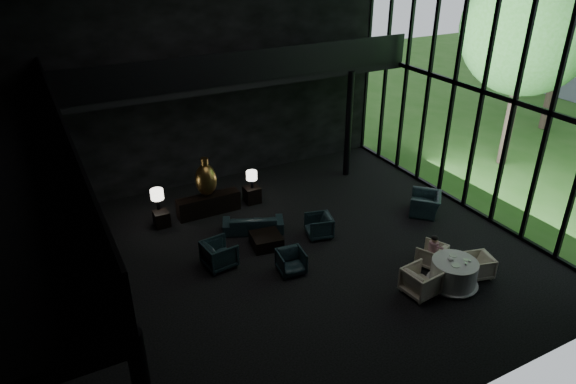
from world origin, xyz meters
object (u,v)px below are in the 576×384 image
table_lamp_right (252,176)px  sofa (253,222)px  lounge_armchair_east (319,225)px  dining_chair_north (431,255)px  child (434,245)px  lounge_armchair_south (291,261)px  window_armchair (426,200)px  side_table_left (162,219)px  side_table_right (252,195)px  dining_chair_west (421,279)px  coffee_table (266,240)px  table_lamp_left (157,195)px  dining_table (453,275)px  bronze_urn (206,179)px  lounge_armchair_west (219,252)px  dining_chair_east (478,266)px  console (209,205)px

table_lamp_right → sofa: (-0.76, -1.74, -0.67)m
sofa → lounge_armchair_east: 2.05m
dining_chair_north → child: size_ratio=1.18×
lounge_armchair_south → window_armchair: window_armchair is taller
side_table_left → side_table_right: size_ratio=0.90×
side_table_left → child: size_ratio=0.89×
table_lamp_right → dining_chair_west: bearing=-74.9°
table_lamp_right → coffee_table: size_ratio=0.72×
side_table_left → lounge_armchair_east: lounge_armchair_east is taller
table_lamp_left → dining_table: (5.97, -6.84, -0.67)m
child → side_table_left: bearing=-43.5°
table_lamp_right → window_armchair: size_ratio=0.56×
table_lamp_right → bronze_urn: bearing=178.9°
lounge_armchair_east → lounge_armchair_south: bearing=-37.9°
side_table_left → child: (6.04, -5.73, 0.48)m
lounge_armchair_west → dining_chair_west: (4.14, -3.57, -0.03)m
lounge_armchair_south → dining_chair_east: size_ratio=1.05×
console → dining_chair_west: (3.38, -6.55, 0.11)m
child → lounge_armchair_west: bearing=-28.4°
window_armchair → dining_table: size_ratio=0.81×
console → coffee_table: (0.83, -2.67, -0.14)m
lounge_armchair_south → dining_chair_west: 3.46m
dining_table → child: bearing=85.5°
side_table_left → dining_chair_north: 8.30m
lounge_armchair_east → child: size_ratio=1.36×
dining_table → lounge_armchair_east: bearing=116.4°
bronze_urn → dining_chair_east: bronze_urn is taller
table_lamp_left → dining_chair_north: table_lamp_left is taller
bronze_urn → table_lamp_left: size_ratio=1.92×
coffee_table → dining_chair_north: dining_chair_north is taller
lounge_armchair_west → child: bearing=-125.3°
console → dining_chair_east: size_ratio=3.22×
coffee_table → dining_chair_west: bearing=-56.7°
table_lamp_left → dining_chair_east: size_ratio=1.05×
table_lamp_right → lounge_armchair_west: bearing=-128.0°
bronze_urn → window_armchair: bearing=-28.2°
lounge_armchair_east → lounge_armchair_south: 2.05m
dining_chair_east → child: child is taller
side_table_right → dining_chair_north: bearing=-63.5°
lounge_armchair_south → dining_chair_east: bearing=-23.1°
bronze_urn → dining_chair_east: size_ratio=2.01×
lounge_armchair_west → table_lamp_left: bearing=8.0°
table_lamp_left → table_lamp_right: (3.20, -0.12, 0.01)m
side_table_right → dining_table: bearing=-67.7°
side_table_right → side_table_left: bearing=-177.5°
side_table_right → coffee_table: side_table_right is taller
coffee_table → child: bearing=-40.9°
console → table_lamp_right: 1.74m
dining_chair_west → dining_table: bearing=-104.1°
console → table_lamp_left: table_lamp_left is taller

